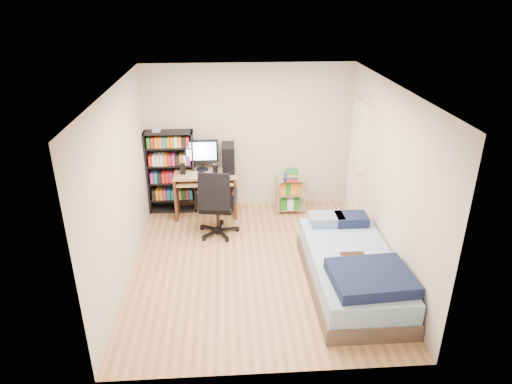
{
  "coord_description": "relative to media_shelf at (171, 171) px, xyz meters",
  "views": [
    {
      "loc": [
        -0.37,
        -5.46,
        3.6
      ],
      "look_at": [
        0.02,
        0.4,
        0.95
      ],
      "focal_mm": 32.0,
      "sensor_mm": 36.0,
      "label": 1
    }
  ],
  "objects": [
    {
      "name": "room",
      "position": [
        1.34,
        -1.84,
        0.51
      ],
      "size": [
        3.58,
        4.08,
        2.58
      ],
      "color": "tan",
      "rests_on": "ground"
    },
    {
      "name": "computer_desk",
      "position": [
        0.69,
        -0.13,
        -0.04
      ],
      "size": [
        1.03,
        0.6,
        1.3
      ],
      "color": "tan",
      "rests_on": "room"
    },
    {
      "name": "door",
      "position": [
        3.06,
        -0.49,
        0.26
      ],
      "size": [
        0.12,
        0.8,
        2.0
      ],
      "color": "white",
      "rests_on": "room"
    },
    {
      "name": "media_shelf",
      "position": [
        0.0,
        0.0,
        0.0
      ],
      "size": [
        0.81,
        0.27,
        1.49
      ],
      "color": "black",
      "rests_on": "room"
    },
    {
      "name": "bed",
      "position": [
        2.53,
        -2.45,
        -0.47
      ],
      "size": [
        1.08,
        2.16,
        0.62
      ],
      "color": "brown",
      "rests_on": "room"
    },
    {
      "name": "wire_cart",
      "position": [
        2.03,
        -0.2,
        -0.23
      ],
      "size": [
        0.48,
        0.35,
        0.77
      ],
      "rotation": [
        0.0,
        0.0,
        0.0
      ],
      "color": "silver",
      "rests_on": "room"
    },
    {
      "name": "office_chair",
      "position": [
        0.78,
        -0.94,
        -0.38
      ],
      "size": [
        0.76,
        0.76,
        1.11
      ],
      "rotation": [
        0.0,
        0.0,
        -0.17
      ],
      "color": "black",
      "rests_on": "room"
    }
  ]
}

